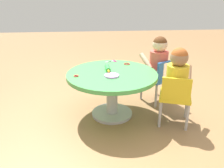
% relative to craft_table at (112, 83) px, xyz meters
% --- Properties ---
extents(ground_plane, '(10.00, 10.00, 0.00)m').
position_rel_craft_table_xyz_m(ground_plane, '(0.00, 0.00, -0.38)').
color(ground_plane, '#9E7247').
extents(craft_table, '(0.94, 0.94, 0.48)m').
position_rel_craft_table_xyz_m(craft_table, '(0.00, 0.00, 0.00)').
color(craft_table, silver).
rests_on(craft_table, ground).
extents(child_chair_left, '(0.38, 0.38, 0.54)m').
position_rel_craft_table_xyz_m(child_chair_left, '(-0.24, -0.60, -0.07)').
color(child_chair_left, '#B7B7BC').
rests_on(child_chair_left, ground).
extents(seated_child_left, '(0.41, 0.36, 0.51)m').
position_rel_craft_table_xyz_m(seated_child_left, '(-0.20, -0.62, 0.16)').
color(seated_child_left, '#3F4772').
rests_on(seated_child_left, ground).
extents(child_chair_right, '(0.41, 0.41, 0.54)m').
position_rel_craft_table_xyz_m(child_chair_right, '(0.28, -0.59, -0.07)').
color(child_chair_right, '#B7B7BC').
rests_on(child_chair_right, ground).
extents(seated_child_right, '(0.43, 0.40, 0.51)m').
position_rel_craft_table_xyz_m(seated_child_right, '(0.32, -0.57, 0.16)').
color(seated_child_right, '#3F4772').
rests_on(seated_child_right, ground).
extents(rolling_pin, '(0.23, 0.05, 0.05)m').
position_rel_craft_table_xyz_m(rolling_pin, '(0.09, 0.04, 0.13)').
color(rolling_pin, green).
rests_on(rolling_pin, craft_table).
extents(craft_scissors, '(0.10, 0.14, 0.01)m').
position_rel_craft_table_xyz_m(craft_scissors, '(0.40, -0.04, 0.11)').
color(craft_scissors, silver).
rests_on(craft_scissors, craft_table).
extents(playdough_blob_0, '(0.15, 0.15, 0.02)m').
position_rel_craft_table_xyz_m(playdough_blob_0, '(-0.09, 0.01, 0.12)').
color(playdough_blob_0, '#CC99E5').
rests_on(playdough_blob_0, craft_table).
extents(cookie_cutter_0, '(0.07, 0.07, 0.01)m').
position_rel_craft_table_xyz_m(cookie_cutter_0, '(0.28, -0.19, 0.11)').
color(cookie_cutter_0, red).
rests_on(cookie_cutter_0, craft_table).
extents(cookie_cutter_1, '(0.05, 0.05, 0.01)m').
position_rel_craft_table_xyz_m(cookie_cutter_1, '(-0.06, 0.36, 0.11)').
color(cookie_cutter_1, red).
rests_on(cookie_cutter_1, craft_table).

